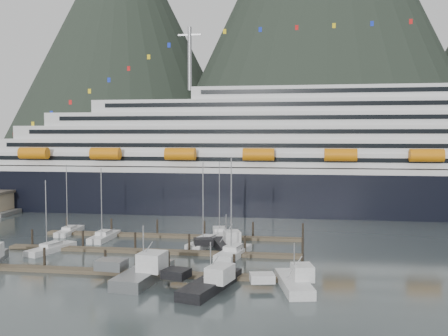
{
  "coord_description": "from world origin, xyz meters",
  "views": [
    {
      "loc": [
        19.07,
        -77.05,
        18.85
      ],
      "look_at": [
        3.91,
        22.0,
        12.53
      ],
      "focal_mm": 42.0,
      "sensor_mm": 36.0,
      "label": 1
    }
  ],
  "objects_px": {
    "sailboat_b": "(51,249)",
    "cruise_ship": "(349,163)",
    "sailboat_h": "(233,253)",
    "trawler_b": "(143,273)",
    "trawler_c": "(209,282)",
    "sailboat_e": "(69,231)",
    "sailboat_g": "(219,233)",
    "trawler_e": "(225,244)",
    "trawler_d": "(293,282)",
    "sailboat_a": "(104,237)",
    "sailboat_c": "(206,243)"
  },
  "relations": [
    {
      "from": "sailboat_a",
      "to": "trawler_c",
      "type": "xyz_separation_m",
      "value": [
        24.26,
        -27.02,
        0.41
      ]
    },
    {
      "from": "sailboat_g",
      "to": "trawler_d",
      "type": "distance_m",
      "value": 35.87
    },
    {
      "from": "cruise_ship",
      "to": "sailboat_e",
      "type": "distance_m",
      "value": 68.27
    },
    {
      "from": "cruise_ship",
      "to": "trawler_b",
      "type": "relative_size",
      "value": 16.79
    },
    {
      "from": "cruise_ship",
      "to": "sailboat_c",
      "type": "relative_size",
      "value": 14.19
    },
    {
      "from": "trawler_b",
      "to": "trawler_e",
      "type": "relative_size",
      "value": 1.2
    },
    {
      "from": "trawler_b",
      "to": "sailboat_e",
      "type": "bearing_deg",
      "value": 45.62
    },
    {
      "from": "sailboat_c",
      "to": "sailboat_g",
      "type": "bearing_deg",
      "value": 11.29
    },
    {
      "from": "sailboat_g",
      "to": "sailboat_b",
      "type": "bearing_deg",
      "value": 115.86
    },
    {
      "from": "sailboat_e",
      "to": "trawler_d",
      "type": "xyz_separation_m",
      "value": [
        43.17,
        -29.82,
        0.41
      ]
    },
    {
      "from": "sailboat_g",
      "to": "sailboat_h",
      "type": "relative_size",
      "value": 0.9
    },
    {
      "from": "sailboat_b",
      "to": "trawler_d",
      "type": "xyz_separation_m",
      "value": [
        39.18,
        -14.63,
        0.42
      ]
    },
    {
      "from": "trawler_d",
      "to": "sailboat_g",
      "type": "bearing_deg",
      "value": 11.59
    },
    {
      "from": "sailboat_b",
      "to": "sailboat_h",
      "type": "xyz_separation_m",
      "value": [
        29.62,
        1.33,
        0.05
      ]
    },
    {
      "from": "trawler_b",
      "to": "trawler_c",
      "type": "xyz_separation_m",
      "value": [
        9.29,
        -2.51,
        -0.14
      ]
    },
    {
      "from": "sailboat_h",
      "to": "trawler_b",
      "type": "xyz_separation_m",
      "value": [
        -9.85,
        -15.24,
        0.52
      ]
    },
    {
      "from": "sailboat_h",
      "to": "trawler_c",
      "type": "xyz_separation_m",
      "value": [
        -0.56,
        -17.75,
        0.38
      ]
    },
    {
      "from": "sailboat_a",
      "to": "trawler_d",
      "type": "relative_size",
      "value": 1.25
    },
    {
      "from": "sailboat_b",
      "to": "sailboat_h",
      "type": "height_order",
      "value": "sailboat_h"
    },
    {
      "from": "sailboat_c",
      "to": "sailboat_g",
      "type": "relative_size",
      "value": 1.03
    },
    {
      "from": "cruise_ship",
      "to": "trawler_e",
      "type": "relative_size",
      "value": 20.16
    },
    {
      "from": "cruise_ship",
      "to": "trawler_b",
      "type": "xyz_separation_m",
      "value": [
        -31.55,
        -67.4,
        -11.06
      ]
    },
    {
      "from": "trawler_d",
      "to": "trawler_e",
      "type": "height_order",
      "value": "trawler_e"
    },
    {
      "from": "cruise_ship",
      "to": "sailboat_h",
      "type": "relative_size",
      "value": 13.22
    },
    {
      "from": "sailboat_b",
      "to": "trawler_d",
      "type": "bearing_deg",
      "value": -94.47
    },
    {
      "from": "cruise_ship",
      "to": "trawler_e",
      "type": "distance_m",
      "value": 54.4
    },
    {
      "from": "cruise_ship",
      "to": "trawler_e",
      "type": "bearing_deg",
      "value": -116.34
    },
    {
      "from": "sailboat_h",
      "to": "trawler_e",
      "type": "relative_size",
      "value": 1.52
    },
    {
      "from": "sailboat_a",
      "to": "sailboat_h",
      "type": "xyz_separation_m",
      "value": [
        24.83,
        -9.27,
        0.03
      ]
    },
    {
      "from": "trawler_c",
      "to": "sailboat_e",
      "type": "bearing_deg",
      "value": 61.25
    },
    {
      "from": "cruise_ship",
      "to": "sailboat_g",
      "type": "distance_m",
      "value": 45.74
    },
    {
      "from": "trawler_c",
      "to": "trawler_d",
      "type": "height_order",
      "value": "trawler_c"
    },
    {
      "from": "cruise_ship",
      "to": "sailboat_e",
      "type": "bearing_deg",
      "value": -145.31
    },
    {
      "from": "sailboat_g",
      "to": "sailboat_h",
      "type": "bearing_deg",
      "value": -174.13
    },
    {
      "from": "sailboat_h",
      "to": "sailboat_g",
      "type": "bearing_deg",
      "value": 28.31
    },
    {
      "from": "sailboat_a",
      "to": "sailboat_g",
      "type": "distance_m",
      "value": 21.26
    },
    {
      "from": "sailboat_b",
      "to": "sailboat_e",
      "type": "distance_m",
      "value": 15.71
    },
    {
      "from": "sailboat_c",
      "to": "sailboat_h",
      "type": "height_order",
      "value": "sailboat_h"
    },
    {
      "from": "sailboat_e",
      "to": "trawler_b",
      "type": "distance_m",
      "value": 37.58
    },
    {
      "from": "sailboat_e",
      "to": "sailboat_h",
      "type": "bearing_deg",
      "value": -114.16
    },
    {
      "from": "trawler_b",
      "to": "trawler_e",
      "type": "distance_m",
      "value": 21.22
    },
    {
      "from": "sailboat_c",
      "to": "cruise_ship",
      "type": "bearing_deg",
      "value": -15.67
    },
    {
      "from": "sailboat_b",
      "to": "sailboat_g",
      "type": "distance_m",
      "value": 30.63
    },
    {
      "from": "sailboat_h",
      "to": "trawler_e",
      "type": "distance_m",
      "value": 4.86
    },
    {
      "from": "sailboat_b",
      "to": "trawler_d",
      "type": "height_order",
      "value": "sailboat_b"
    },
    {
      "from": "trawler_b",
      "to": "trawler_d",
      "type": "bearing_deg",
      "value": -85.71
    },
    {
      "from": "sailboat_b",
      "to": "cruise_ship",
      "type": "bearing_deg",
      "value": -27.82
    },
    {
      "from": "trawler_e",
      "to": "sailboat_c",
      "type": "bearing_deg",
      "value": 38.19
    },
    {
      "from": "sailboat_g",
      "to": "sailboat_h",
      "type": "distance_m",
      "value": 17.56
    },
    {
      "from": "trawler_b",
      "to": "trawler_c",
      "type": "relative_size",
      "value": 0.96
    }
  ]
}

